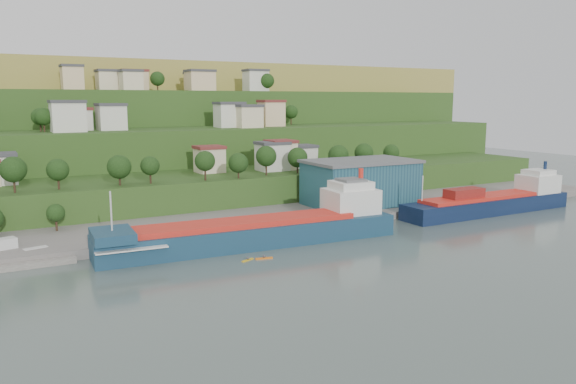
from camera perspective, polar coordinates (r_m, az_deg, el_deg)
ground at (r=115.80m, az=-2.14°, el=-6.47°), size 500.00×500.00×0.00m
quay at (r=148.89m, az=-0.10°, el=-2.90°), size 220.00×26.00×4.00m
hillside at (r=274.79m, az=-18.16°, el=2.28°), size 360.00×210.44×96.00m
cargo_ship_near at (r=124.07m, az=-2.69°, el=-4.09°), size 67.82×14.54×17.29m
cargo_ship_far at (r=169.35m, az=20.12°, el=-1.14°), size 56.56×9.62×15.36m
warehouse at (r=161.11m, az=7.38°, el=1.01°), size 31.32×19.52×12.80m
dinghy at (r=124.64m, az=-24.27°, el=-5.38°), size 4.82×2.72×0.91m
kayak_orange at (r=113.43m, az=-2.45°, el=-6.68°), size 3.56×1.36×0.88m
kayak_yellow at (r=112.48m, az=-4.12°, el=-6.85°), size 2.99×1.67×0.76m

